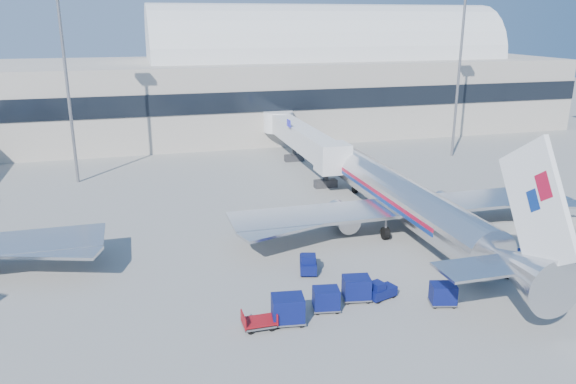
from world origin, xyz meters
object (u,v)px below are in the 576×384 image
object	(u,v)px
barrier_mid	(532,225)
cart_solo_far	(516,263)
mast_west	(64,54)
jetbridge_near	(299,136)
cart_train_a	(356,288)
airliner_main	(409,202)
barrier_near	(501,229)
mast_east	(461,48)
cart_train_c	(288,309)
tug_left	(308,263)
cart_open_red	(260,322)
cart_solo_near	(443,294)
tug_right	(477,260)
tug_lead	(381,291)
cart_train_b	(326,299)
barrier_far	(562,222)

from	to	relation	value
barrier_mid	cart_solo_far	size ratio (longest dim) A/B	1.27
mast_west	barrier_mid	distance (m)	51.92
jetbridge_near	mast_west	world-z (taller)	mast_west
mast_west	cart_train_a	size ratio (longest dim) A/B	10.54
airliner_main	barrier_near	bearing A→B (deg)	-17.39
mast_east	cart_train_c	world-z (taller)	mast_east
tug_left	cart_train_c	bearing A→B (deg)	168.58
cart_open_red	cart_solo_near	bearing A→B (deg)	-2.15
barrier_mid	tug_right	xyz separation A→B (m)	(-9.51, -5.76, 0.15)
tug_lead	tug_right	distance (m)	9.76
airliner_main	cart_train_b	bearing A→B (deg)	-135.63
jetbridge_near	cart_train_b	xyz separation A→B (m)	(-9.38, -37.82, -3.09)
cart_train_c	cart_open_red	bearing A→B (deg)	-168.63
cart_train_a	barrier_near	bearing A→B (deg)	35.22
barrier_mid	tug_right	distance (m)	11.12
tug_lead	tug_left	bearing A→B (deg)	105.00
mast_west	tug_left	distance (m)	38.98
cart_solo_near	cart_solo_far	world-z (taller)	cart_solo_far
tug_left	cart_train_a	distance (m)	5.45
mast_east	jetbridge_near	bearing A→B (deg)	177.93
barrier_far	cart_train_b	world-z (taller)	cart_train_b
tug_right	cart_open_red	size ratio (longest dim) A/B	1.01
jetbridge_near	tug_right	xyz separation A→B (m)	(4.19, -34.57, -3.33)
jetbridge_near	cart_train_a	size ratio (longest dim) A/B	12.83
barrier_near	tug_right	distance (m)	8.47
mast_west	barrier_far	distance (m)	54.58
cart_solo_near	tug_left	bearing A→B (deg)	149.33
tug_right	tug_left	world-z (taller)	tug_left
cart_train_a	tug_left	bearing A→B (deg)	119.82
cart_train_a	cart_solo_near	distance (m)	5.80
tug_left	barrier_far	bearing A→B (deg)	-67.47
tug_right	cart_solo_near	xyz separation A→B (m)	(-5.73, -4.65, 0.22)
airliner_main	mast_east	world-z (taller)	mast_east
barrier_far	cart_open_red	world-z (taller)	barrier_far
mast_west	tug_right	bearing A→B (deg)	-46.72
cart_train_b	tug_lead	bearing A→B (deg)	16.70
airliner_main	jetbridge_near	world-z (taller)	airliner_main
barrier_far	cart_train_b	size ratio (longest dim) A/B	1.51
tug_right	cart_solo_far	world-z (taller)	cart_solo_far
tug_lead	cart_solo_far	world-z (taller)	cart_solo_far
tug_lead	cart_train_b	distance (m)	4.23
tug_lead	mast_east	bearing A→B (deg)	34.33
tug_left	cart_open_red	bearing A→B (deg)	158.02
cart_train_a	cart_train_c	bearing A→B (deg)	-152.42
cart_train_c	mast_east	bearing A→B (deg)	55.32
mast_west	tug_lead	size ratio (longest dim) A/B	10.01
barrier_mid	barrier_far	xyz separation A→B (m)	(3.30, 0.00, 0.00)
tug_right	cart_train_c	world-z (taller)	cart_train_c
cart_train_c	barrier_mid	bearing A→B (deg)	28.67
tug_lead	cart_train_b	world-z (taller)	cart_train_b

